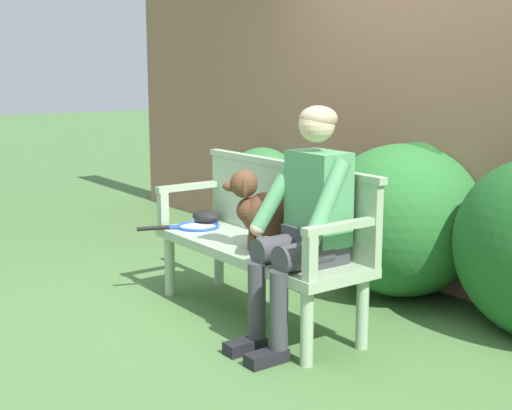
{
  "coord_description": "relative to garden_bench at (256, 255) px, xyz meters",
  "views": [
    {
      "loc": [
        3.48,
        -2.52,
        1.56
      ],
      "look_at": [
        0.0,
        0.0,
        0.73
      ],
      "focal_mm": 50.59,
      "sensor_mm": 36.0,
      "label": 1
    }
  ],
  "objects": [
    {
      "name": "hedge_bush_mid_right",
      "position": [
        0.21,
        1.19,
        0.11
      ],
      "size": [
        0.76,
        0.53,
        1.06
      ],
      "primitive_type": "ellipsoid",
      "color": "#194C1E",
      "rests_on": "ground"
    },
    {
      "name": "garden_bench",
      "position": [
        0.0,
        0.0,
        0.0
      ],
      "size": [
        1.62,
        0.52,
        0.48
      ],
      "color": "#9EB793",
      "rests_on": "ground"
    },
    {
      "name": "ground_plane",
      "position": [
        0.0,
        0.0,
        -0.42
      ],
      "size": [
        40.0,
        40.0,
        0.0
      ],
      "primitive_type": "plane",
      "color": "#4C753D"
    },
    {
      "name": "hedge_bush_far_right",
      "position": [
        -1.51,
        1.17,
        0.02
      ],
      "size": [
        0.85,
        0.68,
        0.86
      ],
      "primitive_type": "ellipsoid",
      "color": "#337538",
      "rests_on": "ground"
    },
    {
      "name": "hedge_bush_mid_left",
      "position": [
        0.16,
        1.12,
        0.11
      ],
      "size": [
        1.13,
        1.13,
        1.05
      ],
      "primitive_type": "ellipsoid",
      "color": "#286B2D",
      "rests_on": "ground"
    },
    {
      "name": "tennis_racket",
      "position": [
        -0.64,
        -0.06,
        0.07
      ],
      "size": [
        0.37,
        0.58,
        0.03
      ],
      "color": "blue",
      "rests_on": "garden_bench"
    },
    {
      "name": "baseball_glove",
      "position": [
        -0.72,
        0.1,
        0.11
      ],
      "size": [
        0.25,
        0.22,
        0.09
      ],
      "primitive_type": "ellipsoid",
      "rotation": [
        0.0,
        0.0,
        0.25
      ],
      "color": "black",
      "rests_on": "garden_bench"
    },
    {
      "name": "bench_armrest_right_end",
      "position": [
        0.77,
        -0.09,
        0.27
      ],
      "size": [
        0.06,
        0.52,
        0.28
      ],
      "color": "#9EB793",
      "rests_on": "garden_bench"
    },
    {
      "name": "dog_on_bench",
      "position": [
        0.07,
        -0.0,
        0.3
      ],
      "size": [
        0.39,
        0.44,
        0.47
      ],
      "color": "brown",
      "rests_on": "garden_bench"
    },
    {
      "name": "person_seated",
      "position": [
        0.49,
        -0.02,
        0.33
      ],
      "size": [
        0.56,
        0.66,
        1.35
      ],
      "color": "black",
      "rests_on": "ground"
    },
    {
      "name": "bench_backrest",
      "position": [
        0.0,
        0.23,
        0.32
      ],
      "size": [
        1.66,
        0.06,
        0.5
      ],
      "color": "#9EB793",
      "rests_on": "garden_bench"
    },
    {
      "name": "bench_armrest_left_end",
      "position": [
        -0.77,
        -0.09,
        0.27
      ],
      "size": [
        0.06,
        0.52,
        0.28
      ],
      "color": "#9EB793",
      "rests_on": "garden_bench"
    },
    {
      "name": "brick_garden_fence",
      "position": [
        0.0,
        1.52,
        0.96
      ],
      "size": [
        8.0,
        0.3,
        2.75
      ],
      "primitive_type": "cube",
      "color": "#936651",
      "rests_on": "ground"
    }
  ]
}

